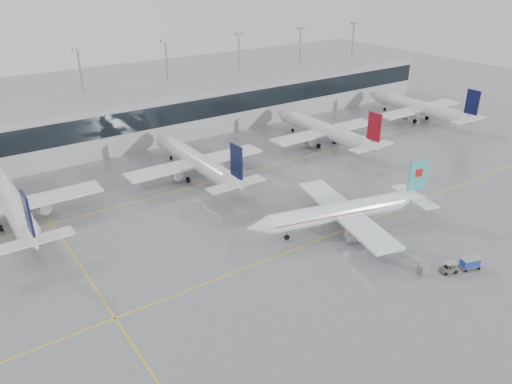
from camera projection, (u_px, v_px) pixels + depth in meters
ground at (299, 247)px, 78.53m from camera, size 320.00×320.00×0.00m
taxi_line_main at (299, 247)px, 78.53m from camera, size 120.00×0.25×0.01m
taxi_line_north at (205, 183)px, 100.84m from camera, size 120.00×0.25×0.01m
taxi_line_cross at (79, 264)px, 74.24m from camera, size 0.25×60.00×0.01m
terminal at (140, 117)px, 122.08m from camera, size 180.00×15.00×12.00m
terminal_glass at (152, 118)px, 115.83m from camera, size 180.00×0.20×5.00m
terminal_roof at (137, 92)px, 119.44m from camera, size 182.00×16.00×0.40m
light_masts at (127, 82)px, 123.41m from camera, size 156.40×1.00×22.60m
air_canada_jet at (344, 211)px, 82.63m from camera, size 33.51×26.59×10.34m
parked_jet_b at (12, 204)px, 83.99m from camera, size 29.64×36.96×11.72m
parked_jet_c at (196, 161)px, 102.00m from camera, size 29.64×36.96×11.72m
parked_jet_d at (324, 130)px, 120.02m from camera, size 29.64×36.96×11.72m
parked_jet_e at (419, 107)px, 138.04m from camera, size 29.64×36.96×11.72m
baggage_tug at (448, 269)px, 72.06m from camera, size 3.45×2.05×1.65m
baggage_cart at (470, 262)px, 72.79m from camera, size 3.19×2.38×1.76m
gse_unit at (423, 269)px, 71.85m from camera, size 1.50×1.43×1.30m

